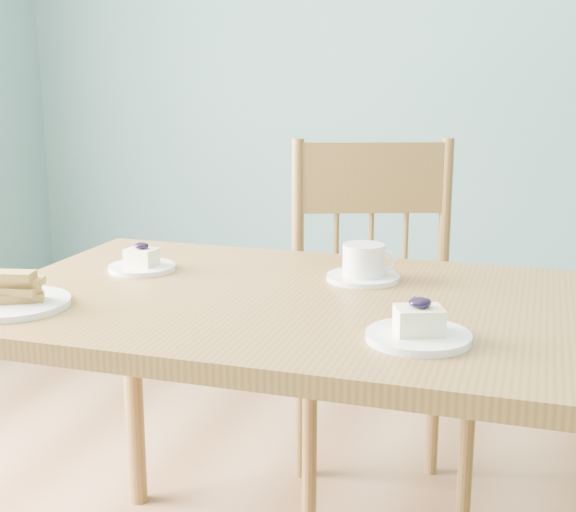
% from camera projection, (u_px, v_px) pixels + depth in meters
% --- Properties ---
extents(dining_table, '(1.38, 0.81, 0.73)m').
position_uv_depth(dining_table, '(327.00, 335.00, 1.59)').
color(dining_table, olive).
rests_on(dining_table, ground).
extents(dining_chair, '(0.57, 0.55, 0.99)m').
position_uv_depth(dining_chair, '(377.00, 326.00, 2.13)').
color(dining_chair, olive).
rests_on(dining_chair, ground).
extents(cheesecake_plate_near, '(0.18, 0.18, 0.07)m').
position_uv_depth(cheesecake_plate_near, '(419.00, 330.00, 1.33)').
color(cheesecake_plate_near, white).
rests_on(cheesecake_plate_near, dining_table).
extents(cheesecake_plate_far, '(0.15, 0.15, 0.06)m').
position_uv_depth(cheesecake_plate_far, '(142.00, 263.00, 1.80)').
color(cheesecake_plate_far, white).
rests_on(cheesecake_plate_far, dining_table).
extents(coffee_cup, '(0.16, 0.16, 0.08)m').
position_uv_depth(coffee_cup, '(364.00, 265.00, 1.71)').
color(coffee_cup, white).
rests_on(coffee_cup, dining_table).
extents(biscotti_plate, '(0.22, 0.22, 0.07)m').
position_uv_depth(biscotti_plate, '(10.00, 296.00, 1.52)').
color(biscotti_plate, white).
rests_on(biscotti_plate, dining_table).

